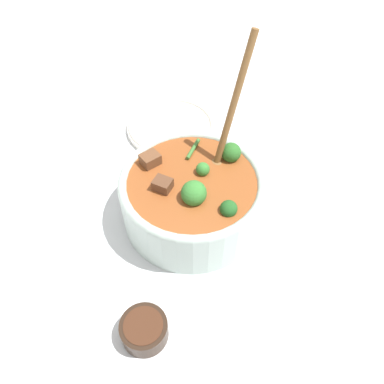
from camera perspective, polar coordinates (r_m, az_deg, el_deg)
ground_plane at (r=0.72m, az=0.00°, el=-3.46°), size 4.00×4.00×0.00m
stew_bowl at (r=0.67m, az=0.05°, el=-0.33°), size 0.26×0.26×0.32m
condiment_bowl at (r=0.60m, az=-7.30°, el=-20.04°), size 0.07×0.07×0.04m
empty_plate at (r=0.90m, az=-3.15°, el=10.05°), size 0.21×0.21×0.02m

